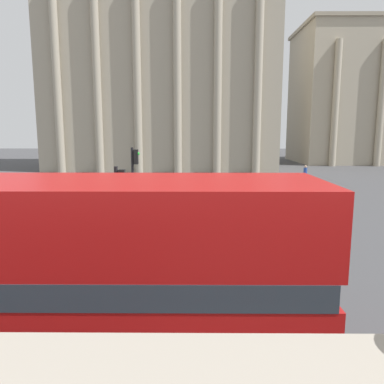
# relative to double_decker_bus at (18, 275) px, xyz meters

# --- Properties ---
(double_decker_bus) EXTENTS (11.04, 2.66, 4.00)m
(double_decker_bus) POSITION_rel_double_decker_bus_xyz_m (0.00, 0.00, 0.00)
(double_decker_bus) COLOR black
(double_decker_bus) RESTS_ON ground_plane
(plaza_building_left) EXTENTS (28.72, 16.33, 25.98)m
(plaza_building_left) POSITION_rel_double_decker_bus_xyz_m (-0.97, 44.58, 10.74)
(plaza_building_left) COLOR #A39984
(plaza_building_left) RESTS_ON ground_plane
(traffic_light_near) EXTENTS (0.42, 0.24, 3.75)m
(traffic_light_near) POSITION_rel_double_decker_bus_xyz_m (0.84, 5.19, 0.21)
(traffic_light_near) COLOR black
(traffic_light_near) RESTS_ON ground_plane
(traffic_light_mid) EXTENTS (0.42, 0.24, 4.08)m
(traffic_light_mid) POSITION_rel_double_decker_bus_xyz_m (0.32, 11.33, 0.41)
(traffic_light_mid) COLOR black
(traffic_light_mid) RESTS_ON ground_plane
(pedestrian_white) EXTENTS (0.32, 0.32, 1.79)m
(pedestrian_white) POSITION_rel_double_decker_bus_xyz_m (-3.66, 15.48, -1.21)
(pedestrian_white) COLOR #282B33
(pedestrian_white) RESTS_ON ground_plane
(pedestrian_blue) EXTENTS (0.32, 0.32, 1.78)m
(pedestrian_blue) POSITION_rel_double_decker_bus_xyz_m (13.19, 27.06, -1.21)
(pedestrian_blue) COLOR #282B33
(pedestrian_blue) RESTS_ON ground_plane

